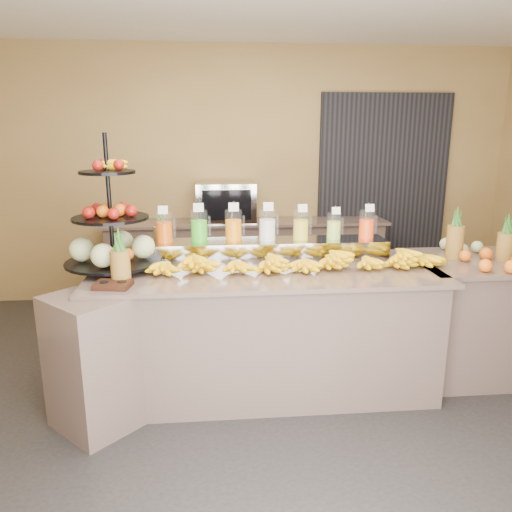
{
  "coord_description": "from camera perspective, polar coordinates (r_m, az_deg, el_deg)",
  "views": [
    {
      "loc": [
        -0.39,
        -3.15,
        1.92
      ],
      "look_at": [
        -0.07,
        0.3,
        1.03
      ],
      "focal_mm": 35.0,
      "sensor_mm": 36.0,
      "label": 1
    }
  ],
  "objects": [
    {
      "name": "ground",
      "position": [
        3.71,
        1.58,
        -16.74
      ],
      "size": [
        6.0,
        6.0,
        0.0
      ],
      "primitive_type": "plane",
      "color": "black",
      "rests_on": "ground"
    },
    {
      "name": "room_envelope",
      "position": [
        3.98,
        3.14,
        13.77
      ],
      "size": [
        6.04,
        5.02,
        2.82
      ],
      "color": "olive",
      "rests_on": "ground"
    },
    {
      "name": "buffet_counter",
      "position": [
        3.72,
        -0.64,
        -8.6
      ],
      "size": [
        2.75,
        1.25,
        0.93
      ],
      "color": "gray",
      "rests_on": "ground"
    },
    {
      "name": "right_counter",
      "position": [
        4.37,
        23.82,
        -6.27
      ],
      "size": [
        1.08,
        0.88,
        0.93
      ],
      "color": "gray",
      "rests_on": "ground"
    },
    {
      "name": "back_ledge",
      "position": [
        5.61,
        -1.13,
        -0.6
      ],
      "size": [
        3.1,
        0.55,
        0.93
      ],
      "color": "gray",
      "rests_on": "ground"
    },
    {
      "name": "pitcher_tray",
      "position": [
        3.87,
        1.29,
        0.73
      ],
      "size": [
        1.85,
        0.3,
        0.15
      ],
      "primitive_type": "cube",
      "color": "gray",
      "rests_on": "buffet_counter"
    },
    {
      "name": "juice_pitcher_orange_a",
      "position": [
        3.82,
        -10.42,
        3.02
      ],
      "size": [
        0.12,
        0.13,
        0.3
      ],
      "color": "silver",
      "rests_on": "pitcher_tray"
    },
    {
      "name": "juice_pitcher_green",
      "position": [
        3.8,
        -6.51,
        3.21
      ],
      "size": [
        0.13,
        0.13,
        0.31
      ],
      "color": "silver",
      "rests_on": "pitcher_tray"
    },
    {
      "name": "juice_pitcher_orange_b",
      "position": [
        3.81,
        -2.59,
        3.29
      ],
      "size": [
        0.13,
        0.13,
        0.31
      ],
      "color": "silver",
      "rests_on": "pitcher_tray"
    },
    {
      "name": "juice_pitcher_milk",
      "position": [
        3.83,
        1.31,
        3.36
      ],
      "size": [
        0.13,
        0.13,
        0.31
      ],
      "color": "silver",
      "rests_on": "pitcher_tray"
    },
    {
      "name": "juice_pitcher_lemon",
      "position": [
        3.87,
        5.14,
        3.33
      ],
      "size": [
        0.12,
        0.13,
        0.3
      ],
      "color": "silver",
      "rests_on": "pitcher_tray"
    },
    {
      "name": "juice_pitcher_lime",
      "position": [
        3.92,
        8.88,
        3.24
      ],
      "size": [
        0.11,
        0.11,
        0.27
      ],
      "color": "silver",
      "rests_on": "pitcher_tray"
    },
    {
      "name": "juice_pitcher_orange_c",
      "position": [
        3.99,
        12.52,
        3.36
      ],
      "size": [
        0.12,
        0.12,
        0.29
      ],
      "color": "silver",
      "rests_on": "pitcher_tray"
    },
    {
      "name": "banana_heap",
      "position": [
        3.61,
        5.13,
        -0.37
      ],
      "size": [
        2.18,
        0.2,
        0.18
      ],
      "color": "yellow",
      "rests_on": "buffet_counter"
    },
    {
      "name": "fruit_stand",
      "position": [
        3.69,
        -15.41,
        2.22
      ],
      "size": [
        0.75,
        0.75,
        0.96
      ],
      "rotation": [
        0.0,
        0.0,
        -0.11
      ],
      "color": "black",
      "rests_on": "buffet_counter"
    },
    {
      "name": "condiment_caddy",
      "position": [
        3.32,
        -16.02,
        -3.17
      ],
      "size": [
        0.25,
        0.2,
        0.03
      ],
      "primitive_type": "cube",
      "rotation": [
        0.0,
        0.0,
        -0.17
      ],
      "color": "black",
      "rests_on": "buffet_counter"
    },
    {
      "name": "pineapple_left_a",
      "position": [
        3.38,
        -15.26,
        -0.7
      ],
      "size": [
        0.13,
        0.13,
        0.38
      ],
      "rotation": [
        0.0,
        0.0,
        0.05
      ],
      "color": "brown",
      "rests_on": "buffet_counter"
    },
    {
      "name": "pineapple_left_b",
      "position": [
        4.06,
        -10.73,
        2.13
      ],
      "size": [
        0.12,
        0.12,
        0.39
      ],
      "rotation": [
        0.0,
        0.0,
        0.27
      ],
      "color": "brown",
      "rests_on": "buffet_counter"
    },
    {
      "name": "right_fruit_pile",
      "position": [
        4.13,
        24.61,
        0.4
      ],
      "size": [
        0.49,
        0.47,
        0.26
      ],
      "color": "brown",
      "rests_on": "right_counter"
    },
    {
      "name": "oven_warmer",
      "position": [
        5.46,
        -3.45,
        6.2
      ],
      "size": [
        0.64,
        0.45,
        0.42
      ],
      "primitive_type": "cube",
      "rotation": [
        0.0,
        0.0,
        -0.01
      ],
      "color": "gray",
      "rests_on": "back_ledge"
    }
  ]
}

